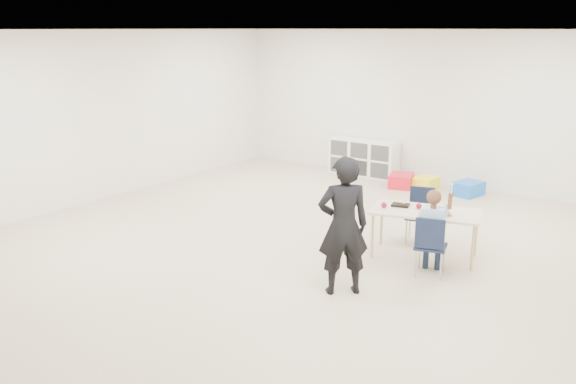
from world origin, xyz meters
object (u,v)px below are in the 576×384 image
Objects in this scene: cubby_shelf at (364,158)px; child at (432,228)px; table at (425,234)px; chair_near at (431,245)px; adult at (343,226)px.

child is at bearing -52.55° from cubby_shelf.
table is at bearing -51.60° from cubby_shelf.
chair_near is at bearing -52.55° from cubby_shelf.
cubby_shelf is at bearing -107.42° from adult.
cubby_shelf is at bearing 112.57° from child.
adult is (-0.30, -1.53, 0.46)m from table.
table is 1.99× the size of chair_near.
child is at bearing 0.00° from chair_near.
chair_near is 0.63× the size of child.
cubby_shelf is 0.91× the size of adult.
child reaches higher than chair_near.
adult reaches higher than child.
child is at bearing -74.85° from table.
child is 0.83× the size of cubby_shelf.
child is at bearing -163.23° from adult.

